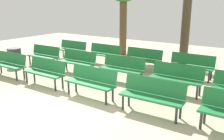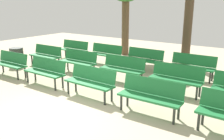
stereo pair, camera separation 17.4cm
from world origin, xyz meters
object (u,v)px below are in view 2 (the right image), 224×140
(bench_r0_c0, at_px, (11,62))
(bench_r2_c1, at_px, (105,53))
(bench_r1_c3, at_px, (176,77))
(bench_r1_c2, at_px, (123,67))
(trash_bin, at_px, (17,56))
(bench_r1_c0, at_px, (46,54))
(tree_0, at_px, (187,33))
(bench_r0_c1, at_px, (46,70))
(bench_r1_c1, at_px, (79,60))
(bench_r2_c3, at_px, (192,65))
(bench_r0_c3, at_px, (151,94))
(bench_r2_c0, at_px, (74,48))
(bench_r0_c2, at_px, (91,80))
(bench_r2_c2, at_px, (144,58))

(bench_r0_c0, distance_m, bench_r2_c1, 3.97)
(bench_r2_c1, bearing_deg, bench_r0_c0, -116.99)
(bench_r1_c3, height_order, bench_r2_c1, same)
(bench_r1_c2, relative_size, trash_bin, 2.09)
(bench_r1_c0, xyz_separation_m, bench_r1_c2, (3.96, 0.05, 0.00))
(bench_r1_c0, bearing_deg, tree_0, 36.28)
(bench_r2_c1, bearing_deg, bench_r0_c1, -87.67)
(bench_r0_c1, bearing_deg, bench_r1_c1, 92.92)
(bench_r0_c1, height_order, bench_r2_c3, same)
(bench_r0_c0, height_order, bench_r2_c1, same)
(bench_r0_c0, xyz_separation_m, tree_0, (4.85, 5.42, 0.92))
(bench_r0_c1, distance_m, tree_0, 6.20)
(bench_r1_c2, distance_m, bench_r2_c1, 2.63)
(bench_r0_c1, xyz_separation_m, bench_r0_c3, (3.88, 0.00, 0.00))
(bench_r1_c2, bearing_deg, tree_0, 73.29)
(bench_r1_c2, xyz_separation_m, bench_r1_c3, (1.95, -0.03, 0.00))
(bench_r2_c1, bearing_deg, tree_0, 33.28)
(bench_r2_c0, xyz_separation_m, tree_0, (4.91, 1.95, 0.92))
(bench_r2_c3, xyz_separation_m, trash_bin, (-6.97, -2.48, -0.12))
(bench_r0_c1, xyz_separation_m, bench_r1_c3, (3.87, 1.76, 0.00))
(bench_r2_c3, height_order, tree_0, tree_0)
(bench_r0_c2, distance_m, bench_r1_c0, 4.34)
(bench_r2_c3, bearing_deg, bench_r2_c1, -179.28)
(bench_r1_c3, bearing_deg, bench_r0_c3, -90.58)
(bench_r0_c3, relative_size, bench_r1_c2, 1.00)
(bench_r1_c3, bearing_deg, bench_r0_c0, -163.71)
(trash_bin, bearing_deg, bench_r2_c3, 19.56)
(bench_r1_c1, distance_m, bench_r2_c1, 1.77)
(bench_r1_c3, height_order, trash_bin, bench_r1_c3)
(bench_r1_c2, bearing_deg, bench_r2_c1, 138.68)
(bench_r1_c2, relative_size, bench_r2_c1, 1.00)
(bench_r2_c1, xyz_separation_m, bench_r2_c3, (3.90, 0.04, 0.00))
(bench_r0_c3, bearing_deg, bench_r0_c0, 178.90)
(bench_r1_c2, height_order, bench_r2_c1, same)
(tree_0, bearing_deg, bench_r0_c2, -100.12)
(bench_r0_c1, distance_m, trash_bin, 3.33)
(bench_r2_c0, bearing_deg, bench_r1_c1, -41.68)
(bench_r2_c1, relative_size, tree_0, 0.57)
(bench_r0_c3, height_order, bench_r2_c0, same)
(bench_r1_c1, distance_m, bench_r1_c3, 3.95)
(bench_r2_c0, bearing_deg, bench_r2_c3, 1.22)
(bench_r0_c0, height_order, bench_r1_c3, same)
(bench_r1_c2, bearing_deg, bench_r1_c1, -178.88)
(bench_r1_c1, bearing_deg, bench_r0_c0, -136.94)
(bench_r0_c3, xyz_separation_m, bench_r1_c2, (-1.96, 1.79, 0.00))
(bench_r2_c2, xyz_separation_m, bench_r2_c3, (1.98, -0.01, 0.00))
(bench_r2_c1, height_order, bench_r2_c3, same)
(bench_r1_c0, bearing_deg, bench_r2_c3, 16.81)
(bench_r0_c3, bearing_deg, bench_r0_c2, 178.28)
(bench_r0_c3, xyz_separation_m, tree_0, (-0.97, 5.39, 0.92))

